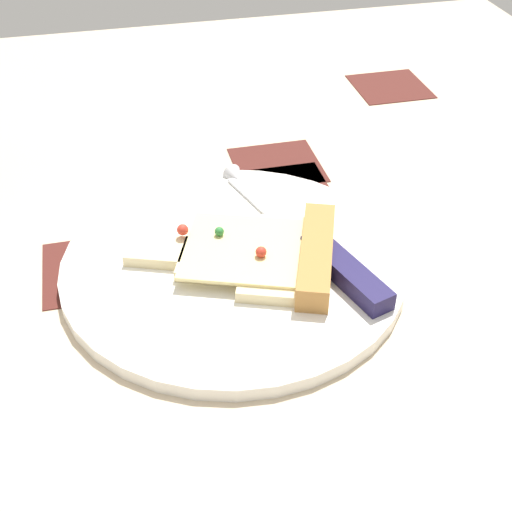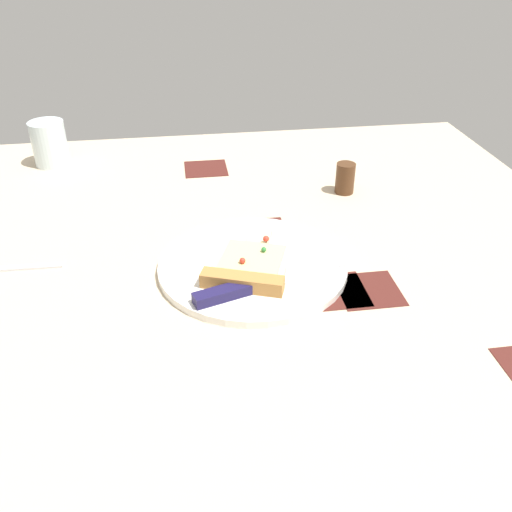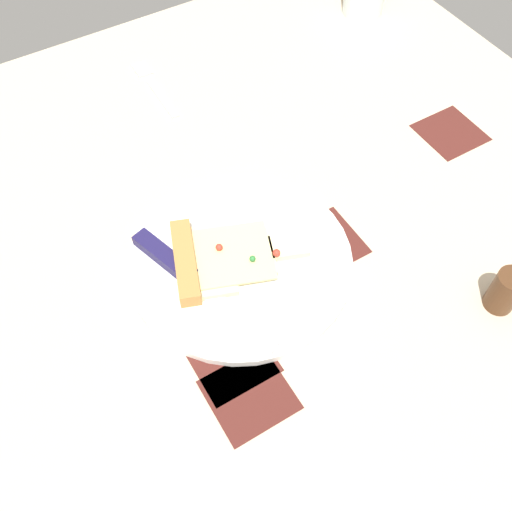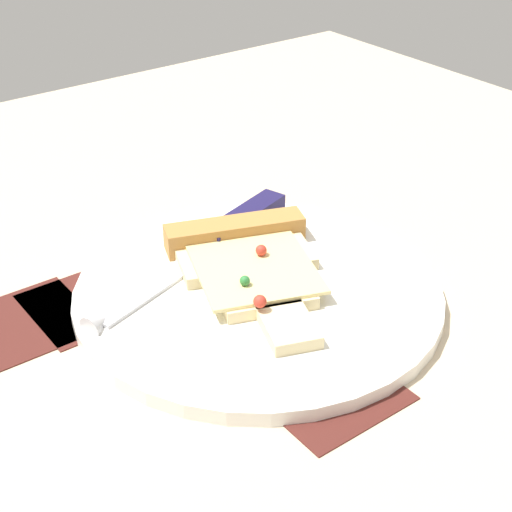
{
  "view_description": "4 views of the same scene",
  "coord_description": "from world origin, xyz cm",
  "px_view_note": "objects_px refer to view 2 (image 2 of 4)",
  "views": [
    {
      "loc": [
        5.91,
        47.35,
        37.89
      ],
      "look_at": [
        -4.45,
        3.93,
        2.83
      ],
      "focal_mm": 48.85,
      "sensor_mm": 36.0,
      "label": 1
    },
    {
      "loc": [
        -73.79,
        11.8,
        47.4
      ],
      "look_at": [
        -4.08,
        1.5,
        3.04
      ],
      "focal_mm": 38.76,
      "sensor_mm": 36.0,
      "label": 2
    },
    {
      "loc": [
        -23.18,
        -35.92,
        63.47
      ],
      "look_at": [
        -1.34,
        0.54,
        2.22
      ],
      "focal_mm": 41.09,
      "sensor_mm": 36.0,
      "label": 3
    },
    {
      "loc": [
        38.32,
        -29.3,
        35.5
      ],
      "look_at": [
        -2.98,
        1.67,
        4.11
      ],
      "focal_mm": 54.97,
      "sensor_mm": 36.0,
      "label": 4
    }
  ],
  "objects_px": {
    "pizza_slice": "(249,267)",
    "pepper_shaker": "(345,178)",
    "plate": "(253,266)",
    "drinking_glass": "(49,143)",
    "fork": "(6,267)",
    "knife": "(257,285)"
  },
  "relations": [
    {
      "from": "knife",
      "to": "pepper_shaker",
      "type": "bearing_deg",
      "value": 127.58
    },
    {
      "from": "pizza_slice",
      "to": "pepper_shaker",
      "type": "bearing_deg",
      "value": 70.53
    },
    {
      "from": "plate",
      "to": "knife",
      "type": "bearing_deg",
      "value": 177.17
    },
    {
      "from": "plate",
      "to": "drinking_glass",
      "type": "bearing_deg",
      "value": 38.04
    },
    {
      "from": "drinking_glass",
      "to": "fork",
      "type": "distance_m",
      "value": 0.43
    },
    {
      "from": "knife",
      "to": "fork",
      "type": "bearing_deg",
      "value": -125.78
    },
    {
      "from": "pizza_slice",
      "to": "drinking_glass",
      "type": "height_order",
      "value": "drinking_glass"
    },
    {
      "from": "knife",
      "to": "drinking_glass",
      "type": "distance_m",
      "value": 0.66
    },
    {
      "from": "pizza_slice",
      "to": "pepper_shaker",
      "type": "distance_m",
      "value": 0.35
    },
    {
      "from": "plate",
      "to": "pizza_slice",
      "type": "xyz_separation_m",
      "value": [
        -0.02,
        0.01,
        0.01
      ]
    },
    {
      "from": "plate",
      "to": "pepper_shaker",
      "type": "distance_m",
      "value": 0.33
    },
    {
      "from": "pizza_slice",
      "to": "knife",
      "type": "xyz_separation_m",
      "value": [
        -0.05,
        -0.01,
        -0.0
      ]
    },
    {
      "from": "drinking_glass",
      "to": "pepper_shaker",
      "type": "bearing_deg",
      "value": -111.43
    },
    {
      "from": "plate",
      "to": "pepper_shaker",
      "type": "relative_size",
      "value": 4.86
    },
    {
      "from": "pepper_shaker",
      "to": "fork",
      "type": "relative_size",
      "value": 0.39
    },
    {
      "from": "fork",
      "to": "drinking_glass",
      "type": "bearing_deg",
      "value": 0.89
    },
    {
      "from": "pizza_slice",
      "to": "fork",
      "type": "xyz_separation_m",
      "value": [
        0.08,
        0.37,
        -0.02
      ]
    },
    {
      "from": "pizza_slice",
      "to": "knife",
      "type": "height_order",
      "value": "pizza_slice"
    },
    {
      "from": "drinking_glass",
      "to": "pepper_shaker",
      "type": "distance_m",
      "value": 0.63
    },
    {
      "from": "pizza_slice",
      "to": "pepper_shaker",
      "type": "xyz_separation_m",
      "value": [
        0.27,
        -0.23,
        0.01
      ]
    },
    {
      "from": "pizza_slice",
      "to": "drinking_glass",
      "type": "bearing_deg",
      "value": 146.44
    },
    {
      "from": "plate",
      "to": "pepper_shaker",
      "type": "height_order",
      "value": "pepper_shaker"
    }
  ]
}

